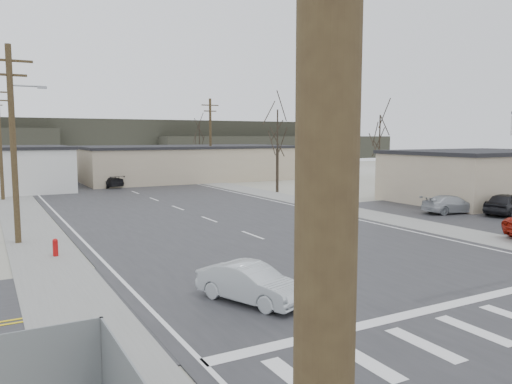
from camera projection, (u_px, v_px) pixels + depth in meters
ground at (345, 269)px, 20.61m from camera, size 140.00×140.00×0.00m
main_road at (203, 217)px, 33.68m from camera, size 18.00×110.00×0.05m
cross_road at (345, 269)px, 20.61m from camera, size 90.00×10.00×0.04m
sidewalk_left at (26, 219)px, 32.95m from camera, size 3.00×90.00×0.06m
sidewalk_right at (294, 200)px, 43.10m from camera, size 3.00×90.00×0.06m
fire_hydrant at (55, 248)px, 22.65m from camera, size 0.24×0.24×0.87m
building_right_far at (187, 163)px, 63.48m from camera, size 26.30×14.30×4.30m
building_lot at (479, 176)px, 42.31m from camera, size 14.30×10.30×4.30m
upole_left_a at (327, 191)px, 2.34m from camera, size 2.20×0.30×10.00m
upole_left_b at (13, 141)px, 24.98m from camera, size 2.20×0.30×10.00m
upole_left_c at (0, 139)px, 42.40m from camera, size 2.20×0.30×10.00m
upole_right_a at (317, 139)px, 41.21m from camera, size 2.20×0.30×10.00m
upole_right_b at (210, 138)px, 60.37m from camera, size 2.20×0.30×10.00m
streetlight_main at (16, 142)px, 34.04m from camera, size 2.40×0.25×9.00m
tree_right_mid at (277, 132)px, 48.58m from camera, size 3.74×3.74×8.33m
tree_right_far at (199, 136)px, 72.46m from camera, size 3.52×3.52×7.84m
tree_lot at (380, 135)px, 49.69m from camera, size 3.52×3.52×7.84m
hill_center at (124, 141)px, 110.90m from camera, size 80.00×18.00×9.00m
hill_right at (273, 147)px, 122.63m from camera, size 60.00×18.00×5.50m
sedan_crossing at (250, 283)px, 16.40m from camera, size 2.72×4.04×1.26m
car_far_a at (108, 181)px, 53.51m from camera, size 3.00×4.99×1.35m
car_far_b at (63, 177)px, 58.64m from camera, size 3.10×4.28×1.35m
car_parked_dark_a at (506, 204)px, 34.78m from camera, size 4.78×2.88×1.52m
car_parked_silver at (451, 204)px, 35.48m from camera, size 4.60×2.48×1.26m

